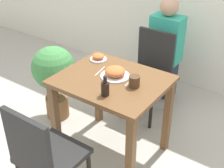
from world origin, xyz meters
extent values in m
plane|color=#B7B2A8|center=(0.00, 0.00, 0.00)|extent=(16.00, 16.00, 0.00)
cube|color=brown|center=(0.00, 0.00, 0.75)|extent=(0.87, 0.72, 0.04)
cube|color=brown|center=(-0.38, -0.31, 0.37)|extent=(0.06, 0.06, 0.73)
cube|color=brown|center=(0.38, -0.31, 0.37)|extent=(0.06, 0.06, 0.73)
cube|color=brown|center=(-0.38, 0.31, 0.37)|extent=(0.06, 0.06, 0.73)
cube|color=brown|center=(0.38, 0.31, 0.37)|extent=(0.06, 0.06, 0.73)
cube|color=black|center=(-0.05, -0.68, 0.44)|extent=(0.42, 0.42, 0.04)
cube|color=black|center=(-0.05, -0.87, 0.68)|extent=(0.40, 0.04, 0.44)
cylinder|color=black|center=(-0.23, -0.50, 0.21)|extent=(0.03, 0.03, 0.42)
cube|color=black|center=(-0.06, 0.68, 0.44)|extent=(0.42, 0.42, 0.04)
cube|color=black|center=(-0.06, 0.87, 0.68)|extent=(0.40, 0.04, 0.44)
cylinder|color=black|center=(-0.24, 0.50, 0.21)|extent=(0.03, 0.03, 0.42)
cylinder|color=black|center=(0.12, 0.50, 0.21)|extent=(0.03, 0.03, 0.42)
cylinder|color=black|center=(-0.24, 0.86, 0.21)|extent=(0.03, 0.03, 0.42)
cylinder|color=black|center=(0.12, 0.86, 0.21)|extent=(0.03, 0.03, 0.42)
cylinder|color=white|center=(0.00, 0.04, 0.78)|extent=(0.24, 0.24, 0.01)
ellipsoid|color=#CC6633|center=(0.00, 0.04, 0.82)|extent=(0.17, 0.17, 0.07)
cylinder|color=white|center=(-0.30, 0.21, 0.78)|extent=(0.15, 0.15, 0.01)
ellipsoid|color=#CC6633|center=(-0.30, 0.21, 0.81)|extent=(0.11, 0.11, 0.05)
cylinder|color=#4C331E|center=(0.21, 0.00, 0.82)|extent=(0.09, 0.09, 0.09)
cylinder|color=black|center=(0.10, -0.23, 0.82)|extent=(0.06, 0.06, 0.10)
cylinder|color=black|center=(0.10, -0.23, 0.89)|extent=(0.03, 0.03, 0.03)
sphere|color=black|center=(0.10, -0.23, 0.92)|extent=(0.03, 0.03, 0.03)
cube|color=silver|center=(-0.15, 0.04, 0.77)|extent=(0.04, 0.18, 0.00)
cube|color=silver|center=(0.15, 0.04, 0.77)|extent=(0.02, 0.17, 0.00)
cylinder|color=brown|center=(-0.79, 0.12, 0.12)|extent=(0.24, 0.24, 0.23)
cylinder|color=brown|center=(-0.79, 0.12, 0.30)|extent=(0.04, 0.04, 0.13)
sphere|color=#428947|center=(-0.79, 0.12, 0.58)|extent=(0.44, 0.44, 0.44)
cube|color=#2D3347|center=(-0.08, 1.15, 0.23)|extent=(0.28, 0.20, 0.45)
cube|color=#33B299|center=(-0.08, 1.15, 0.71)|extent=(0.34, 0.22, 0.52)
sphere|color=tan|center=(-0.08, 1.15, 1.07)|extent=(0.20, 0.20, 0.20)
camera|label=1|loc=(1.26, -1.80, 2.02)|focal=50.00mm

